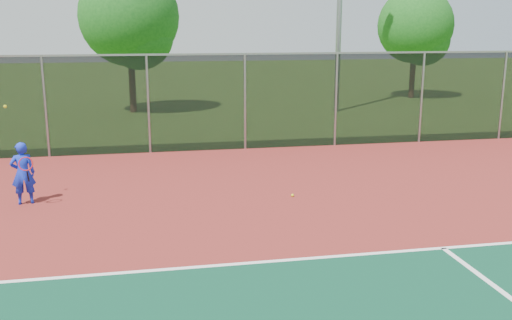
{
  "coord_description": "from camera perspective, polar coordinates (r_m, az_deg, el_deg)",
  "views": [
    {
      "loc": [
        -3.02,
        -5.65,
        3.84
      ],
      "look_at": [
        -0.99,
        5.0,
        1.3
      ],
      "focal_mm": 40.0,
      "sensor_mm": 36.0,
      "label": 1
    }
  ],
  "objects": [
    {
      "name": "tree_back_left",
      "position": [
        26.55,
        -12.35,
        13.43
      ],
      "size": [
        4.43,
        4.43,
        6.51
      ],
      "color": "#392414",
      "rests_on": "ground"
    },
    {
      "name": "fence_back",
      "position": [
        18.05,
        -1.11,
        5.95
      ],
      "size": [
        30.0,
        0.06,
        3.03
      ],
      "color": "black",
      "rests_on": "court_apron"
    },
    {
      "name": "tree_back_mid",
      "position": [
        32.58,
        15.85,
        12.49
      ],
      "size": [
        4.03,
        4.03,
        5.91
      ],
      "color": "#392414",
      "rests_on": "ground"
    },
    {
      "name": "court_apron",
      "position": [
        9.07,
        9.94,
        -12.0
      ],
      "size": [
        30.0,
        20.0,
        0.02
      ],
      "primitive_type": "cube",
      "color": "maroon",
      "rests_on": "ground"
    },
    {
      "name": "practice_ball_1",
      "position": [
        13.17,
        3.67,
        -3.54
      ],
      "size": [
        0.07,
        0.07,
        0.07
      ],
      "primitive_type": "sphere",
      "color": "gold",
      "rests_on": "court_apron"
    },
    {
      "name": "tennis_player",
      "position": [
        13.47,
        -22.28,
        -1.21
      ],
      "size": [
        0.59,
        0.63,
        2.19
      ],
      "color": "#162DCE",
      "rests_on": "court_apron"
    }
  ]
}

